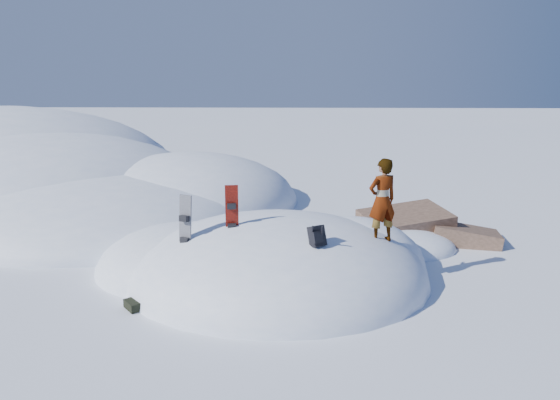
{
  "coord_description": "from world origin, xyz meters",
  "views": [
    {
      "loc": [
        0.39,
        -11.89,
        4.72
      ],
      "look_at": [
        0.06,
        0.3,
        1.82
      ],
      "focal_mm": 35.0,
      "sensor_mm": 36.0,
      "label": 1
    }
  ],
  "objects_px": {
    "snowboard_dark": "(185,231)",
    "person": "(382,200)",
    "snowboard_red": "(232,218)",
    "backpack": "(317,236)"
  },
  "relations": [
    {
      "from": "backpack",
      "to": "snowboard_red",
      "type": "bearing_deg",
      "value": 120.43
    },
    {
      "from": "backpack",
      "to": "person",
      "type": "height_order",
      "value": "person"
    },
    {
      "from": "snowboard_dark",
      "to": "person",
      "type": "height_order",
      "value": "person"
    },
    {
      "from": "person",
      "to": "snowboard_red",
      "type": "bearing_deg",
      "value": -20.78
    },
    {
      "from": "snowboard_red",
      "to": "snowboard_dark",
      "type": "distance_m",
      "value": 1.04
    },
    {
      "from": "snowboard_dark",
      "to": "person",
      "type": "xyz_separation_m",
      "value": [
        4.25,
        0.49,
        0.6
      ]
    },
    {
      "from": "snowboard_red",
      "to": "snowboard_dark",
      "type": "bearing_deg",
      "value": -171.88
    },
    {
      "from": "snowboard_red",
      "to": "backpack",
      "type": "relative_size",
      "value": 3.06
    },
    {
      "from": "backpack",
      "to": "person",
      "type": "relative_size",
      "value": 0.27
    },
    {
      "from": "snowboard_red",
      "to": "backpack",
      "type": "bearing_deg",
      "value": -33.5
    }
  ]
}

